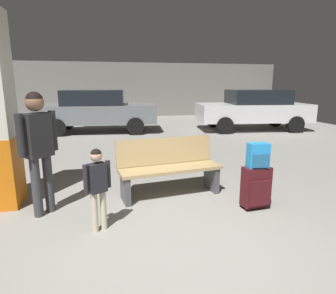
% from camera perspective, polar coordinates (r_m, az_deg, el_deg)
% --- Properties ---
extents(ground_plane, '(18.00, 18.00, 0.10)m').
position_cam_1_polar(ground_plane, '(6.88, -6.47, -2.67)').
color(ground_plane, gray).
extents(garage_back_wall, '(18.00, 0.12, 2.80)m').
position_cam_1_polar(garage_back_wall, '(15.49, -10.30, 11.01)').
color(garage_back_wall, slate).
rests_on(garage_back_wall, ground_plane).
extents(bench, '(1.66, 0.73, 0.89)m').
position_cam_1_polar(bench, '(4.55, 0.20, -4.07)').
color(bench, tan).
rests_on(bench, ground_plane).
extents(suitcase, '(0.40, 0.26, 0.60)m').
position_cam_1_polar(suitcase, '(4.25, 17.02, -7.55)').
color(suitcase, '#471419').
rests_on(suitcase, ground_plane).
extents(backpack_bright, '(0.29, 0.20, 0.34)m').
position_cam_1_polar(backpack_bright, '(4.12, 17.40, -1.65)').
color(backpack_bright, '#268CD8').
rests_on(backpack_bright, suitcase).
extents(child, '(0.31, 0.20, 1.01)m').
position_cam_1_polar(child, '(3.48, -13.80, -6.59)').
color(child, beige).
rests_on(child, ground_plane).
extents(adult, '(0.42, 0.43, 1.64)m').
position_cam_1_polar(adult, '(4.08, -24.26, 1.12)').
color(adult, '#38383D').
rests_on(adult, ground_plane).
extents(parked_car_far, '(4.24, 2.09, 1.51)m').
position_cam_1_polar(parked_car_far, '(10.81, -13.76, 7.16)').
color(parked_car_far, slate).
rests_on(parked_car_far, ground_plane).
extents(parked_car_side, '(4.28, 2.20, 1.51)m').
position_cam_1_polar(parked_car_side, '(11.45, 16.58, 7.28)').
color(parked_car_side, silver).
rests_on(parked_car_side, ground_plane).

